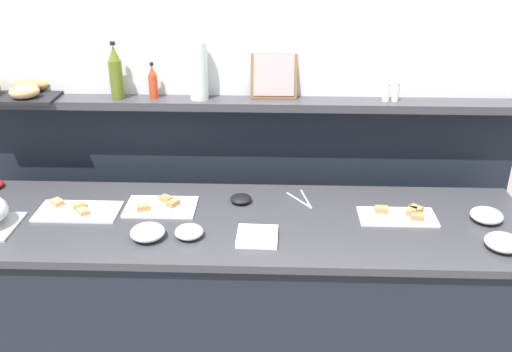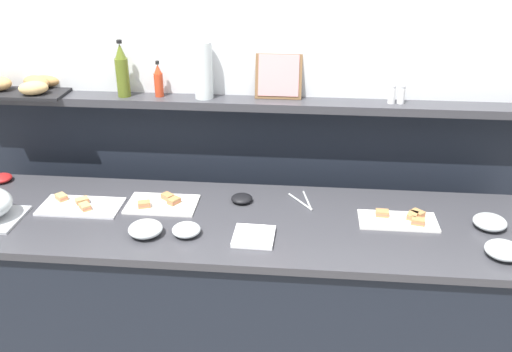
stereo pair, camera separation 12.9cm
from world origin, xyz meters
name	(u,v)px [view 2 (the right image)]	position (x,y,z in m)	size (l,w,h in m)	color
ground_plane	(248,298)	(0.00, 0.60, 0.00)	(12.00, 12.00, 0.00)	gray
buffet_counter	(234,301)	(0.00, 0.00, 0.45)	(2.63, 0.71, 0.90)	black
back_ledge_unit	(246,204)	(0.00, 0.53, 0.69)	(2.79, 0.22, 1.31)	black
sandwich_platter_rear	(401,219)	(0.74, 0.05, 0.91)	(0.34, 0.16, 0.04)	white
sandwich_platter_side	(80,206)	(-0.72, 0.04, 0.91)	(0.37, 0.20, 0.04)	silver
sandwich_platter_front	(162,204)	(-0.34, 0.10, 0.91)	(0.32, 0.20, 0.04)	white
glass_bowl_large	(186,230)	(-0.18, -0.15, 0.92)	(0.12, 0.12, 0.05)	silver
glass_bowl_medium	(504,251)	(1.11, -0.19, 0.93)	(0.15, 0.15, 0.06)	silver
glass_bowl_small	(145,229)	(-0.35, -0.17, 0.93)	(0.15, 0.15, 0.06)	silver
glass_bowl_extra	(490,223)	(1.12, 0.03, 0.93)	(0.14, 0.14, 0.06)	silver
condiment_bowl_red	(1,178)	(-1.21, 0.27, 0.92)	(0.11, 0.11, 0.04)	red
condiment_bowl_cream	(242,198)	(0.02, 0.17, 0.92)	(0.10, 0.10, 0.04)	black
serving_tongs	(304,201)	(0.32, 0.19, 0.91)	(0.12, 0.18, 0.01)	#B7BABF
napkin_stack	(254,236)	(0.11, -0.15, 0.91)	(0.17, 0.17, 0.02)	white
hot_sauce_bottle	(159,81)	(-0.42, 0.46, 1.39)	(0.04, 0.04, 0.18)	red
olive_oil_bottle	(122,72)	(-0.59, 0.45, 1.44)	(0.06, 0.06, 0.28)	#56661E
salt_shaker	(392,94)	(0.71, 0.46, 1.36)	(0.03, 0.03, 0.09)	white
pepper_shaker	(401,95)	(0.75, 0.46, 1.36)	(0.03, 0.03, 0.09)	white
bread_basket	(29,85)	(-1.08, 0.46, 1.35)	(0.42, 0.29, 0.08)	black
framed_picture	(279,75)	(0.17, 0.50, 1.42)	(0.23, 0.07, 0.22)	brown
water_carafe	(203,70)	(-0.19, 0.46, 1.45)	(0.09, 0.09, 0.27)	silver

